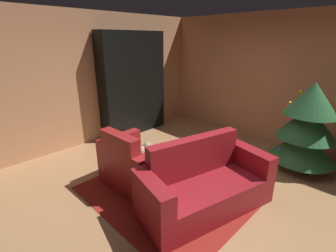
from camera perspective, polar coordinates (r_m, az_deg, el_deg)
The scene contains 11 objects.
ground_plane at distance 3.78m, azimuth 5.88°, elevation -14.12°, with size 6.40×6.40×0.00m, color #AA7B4F.
wall_back at distance 5.52m, azimuth 24.42°, elevation 9.94°, with size 5.45×0.06×2.63m, color tan.
wall_left at distance 5.31m, azimuth -17.01°, elevation 10.50°, with size 0.06×5.35×2.63m, color tan.
area_rug at distance 3.65m, azimuth -0.01°, elevation -15.33°, with size 2.23×1.91×0.01m, color maroon.
bookshelf_unit at distance 5.64m, azimuth -7.38°, elevation 9.69°, with size 0.33×1.61×2.28m.
armchair_red at distance 3.69m, azimuth -7.65°, elevation -9.25°, with size 1.03×0.78×0.91m.
couch_red at distance 3.26m, azimuth 8.55°, elevation -13.92°, with size 1.13×1.88×0.91m.
coffee_table at distance 3.51m, azimuth -1.37°, elevation -8.98°, with size 0.61×0.61×0.47m.
book_stack_on_table at distance 3.42m, azimuth -1.17°, elevation -8.03°, with size 0.21×0.16×0.07m.
bottle_on_table at distance 3.29m, azimuth -2.57°, elevation -7.59°, with size 0.08×0.08×0.30m.
decorated_tree at distance 4.55m, azimuth 30.02°, elevation -0.01°, with size 1.03×1.03×1.49m.
Camera 1 is at (1.94, -2.47, 2.11)m, focal length 25.78 mm.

